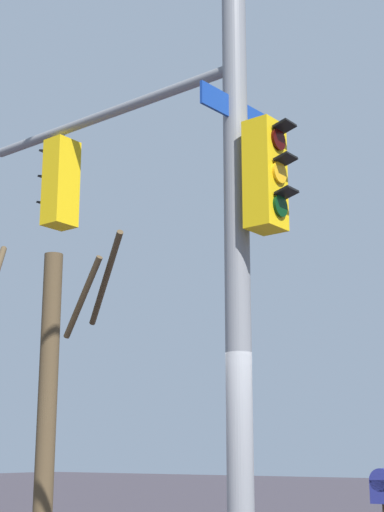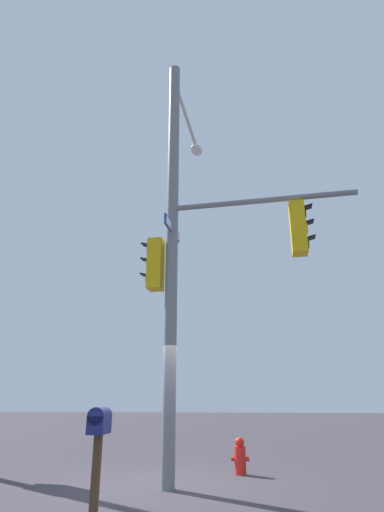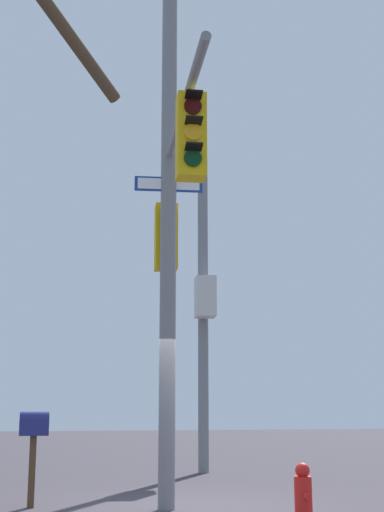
# 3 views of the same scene
# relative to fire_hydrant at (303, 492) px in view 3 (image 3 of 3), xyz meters

# --- Properties ---
(ground_plane) EXTENTS (80.00, 80.00, 0.00)m
(ground_plane) POSITION_rel_fire_hydrant_xyz_m (-1.43, -1.33, -0.34)
(ground_plane) COLOR #3B353C
(main_signal_pole_assembly) EXTENTS (4.52, 3.71, 9.36)m
(main_signal_pole_assembly) POSITION_rel_fire_hydrant_xyz_m (-0.87, -1.51, 4.64)
(main_signal_pole_assembly) COLOR slate
(main_signal_pole_assembly) RESTS_ON ground
(secondary_pole_assembly) EXTENTS (0.87, 0.54, 7.73)m
(secondary_pole_assembly) POSITION_rel_fire_hydrant_xyz_m (-7.05, 0.40, 3.59)
(secondary_pole_assembly) COLOR slate
(secondary_pole_assembly) RESTS_ON ground
(fire_hydrant) EXTENTS (0.38, 0.24, 0.73)m
(fire_hydrant) POSITION_rel_fire_hydrant_xyz_m (0.00, 0.00, 0.00)
(fire_hydrant) COLOR red
(fire_hydrant) RESTS_ON ground
(mailbox) EXTENTS (0.25, 0.45, 1.41)m
(mailbox) POSITION_rel_fire_hydrant_xyz_m (-1.97, -3.58, 0.76)
(mailbox) COLOR #4C3823
(mailbox) RESTS_ON ground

